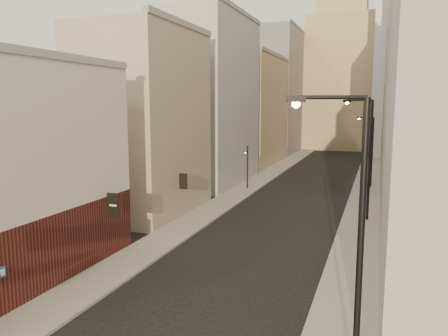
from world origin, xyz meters
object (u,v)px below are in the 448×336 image
clock_tower (341,67)px  streetlamp_near (353,228)px  streetlamp_mid (367,152)px  streetlamp_far (371,148)px  white_tower (398,54)px  traffic_light_right (367,155)px  traffic_light_left (247,158)px

clock_tower → streetlamp_near: clock_tower is taller
streetlamp_mid → streetlamp_far: 15.58m
white_tower → traffic_light_right: (-3.57, -32.77, -14.82)m
streetlamp_mid → traffic_light_right: (-0.33, 15.84, -1.96)m
clock_tower → traffic_light_left: (-5.28, -53.06, -14.03)m
streetlamp_mid → streetlamp_far: size_ratio=1.22×
clock_tower → white_tower: bearing=-51.8°
clock_tower → streetlamp_far: (7.75, -47.07, -12.95)m
traffic_light_left → streetlamp_mid: bearing=156.4°
streetlamp_near → streetlamp_mid: (-0.24, 23.06, 0.07)m
streetlamp_near → streetlamp_mid: size_ratio=0.99×
streetlamp_near → traffic_light_left: size_ratio=1.98×
clock_tower → streetlamp_mid: clock_tower is taller
streetlamp_mid → traffic_light_right: streetlamp_mid is taller
streetlamp_near → traffic_light_right: 38.95m
streetlamp_far → traffic_light_right: 1.00m
streetlamp_far → traffic_light_left: size_ratio=1.64×
white_tower → streetlamp_mid: size_ratio=4.13×
streetlamp_near → traffic_light_left: bearing=96.4°
streetlamp_far → traffic_light_left: (-13.03, -5.99, -1.08)m
clock_tower → streetlamp_near: 86.88m
clock_tower → streetlamp_near: bearing=-84.7°
clock_tower → white_tower: (11.00, -14.00, 0.97)m
white_tower → traffic_light_left: white_tower is taller
clock_tower → streetlamp_far: size_ratio=5.48×
clock_tower → traffic_light_right: size_ratio=8.98×
clock_tower → traffic_light_left: clock_tower is taller
white_tower → streetlamp_near: size_ratio=4.18×
white_tower → streetlamp_near: white_tower is taller
streetlamp_mid → streetlamp_near: bearing=-66.6°
clock_tower → traffic_light_left: 55.14m
streetlamp_near → streetlamp_far: bearing=74.7°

